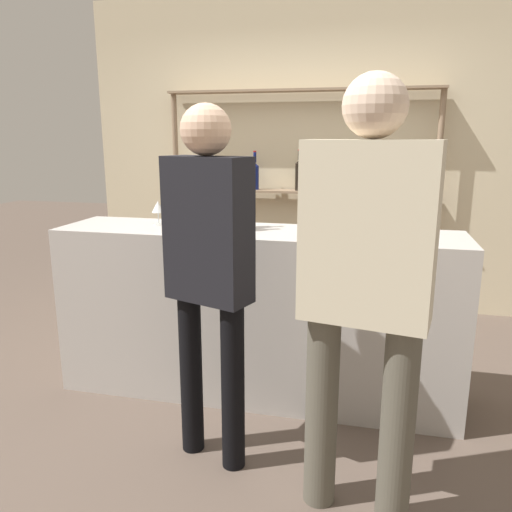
{
  "coord_description": "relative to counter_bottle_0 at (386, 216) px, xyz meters",
  "views": [
    {
      "loc": [
        0.66,
        -2.8,
        1.56
      ],
      "look_at": [
        0.0,
        0.0,
        0.87
      ],
      "focal_mm": 35.0,
      "sensor_mm": 36.0,
      "label": 1
    }
  ],
  "objects": [
    {
      "name": "counter_bottle_1",
      "position": [
        -0.84,
        0.17,
        0.0
      ],
      "size": [
        0.07,
        0.07,
        0.34
      ],
      "color": "#0F1956",
      "rests_on": "bar_counter"
    },
    {
      "name": "bar_counter",
      "position": [
        -0.73,
        0.11,
        -0.65
      ],
      "size": [
        2.39,
        0.54,
        1.03
      ],
      "primitive_type": "cube",
      "color": "#B7B2AD",
      "rests_on": "ground_plane"
    },
    {
      "name": "counter_bottle_2",
      "position": [
        -1.2,
        0.01,
        -0.0
      ],
      "size": [
        0.08,
        0.08,
        0.33
      ],
      "color": "brown",
      "rests_on": "bar_counter"
    },
    {
      "name": "wine_glass",
      "position": [
        -1.37,
        0.17,
        -0.02
      ],
      "size": [
        0.08,
        0.08,
        0.15
      ],
      "color": "silver",
      "rests_on": "bar_counter"
    },
    {
      "name": "customer_right",
      "position": [
        -0.08,
        -0.8,
        -0.11
      ],
      "size": [
        0.52,
        0.3,
        1.79
      ],
      "rotation": [
        0.0,
        0.0,
        1.39
      ],
      "color": "#575347",
      "rests_on": "ground_plane"
    },
    {
      "name": "back_wall",
      "position": [
        -0.73,
        1.98,
        0.24
      ],
      "size": [
        3.99,
        0.12,
        2.8
      ],
      "primitive_type": "cube",
      "color": "beige",
      "rests_on": "ground_plane"
    },
    {
      "name": "counter_bottle_0",
      "position": [
        0.0,
        0.0,
        0.0
      ],
      "size": [
        0.08,
        0.08,
        0.33
      ],
      "color": "brown",
      "rests_on": "bar_counter"
    },
    {
      "name": "counter_bottle_4",
      "position": [
        -0.95,
        -0.06,
        -0.01
      ],
      "size": [
        0.08,
        0.08,
        0.31
      ],
      "color": "#0F1956",
      "rests_on": "bar_counter"
    },
    {
      "name": "back_shelf",
      "position": [
        -0.73,
        1.8,
        0.14
      ],
      "size": [
        2.4,
        0.18,
        1.96
      ],
      "color": "#897056",
      "rests_on": "ground_plane"
    },
    {
      "name": "counter_bottle_3",
      "position": [
        -0.87,
        0.07,
        0.02
      ],
      "size": [
        0.09,
        0.09,
        0.38
      ],
      "color": "black",
      "rests_on": "bar_counter"
    },
    {
      "name": "ground_plane",
      "position": [
        -0.73,
        0.11,
        -1.16
      ],
      "size": [
        16.0,
        16.0,
        0.0
      ],
      "primitive_type": "plane",
      "color": "brown"
    },
    {
      "name": "ice_bucket",
      "position": [
        -0.18,
        0.03,
        -0.02
      ],
      "size": [
        0.22,
        0.22,
        0.23
      ],
      "color": "black",
      "rests_on": "bar_counter"
    },
    {
      "name": "cork_jar",
      "position": [
        -1.01,
        0.07,
        -0.06
      ],
      "size": [
        0.13,
        0.13,
        0.14
      ],
      "color": "silver",
      "rests_on": "bar_counter"
    },
    {
      "name": "counter_bottle_5",
      "position": [
        -1.15,
        0.23,
        -0.01
      ],
      "size": [
        0.09,
        0.09,
        0.32
      ],
      "color": "brown",
      "rests_on": "bar_counter"
    },
    {
      "name": "customer_center",
      "position": [
        -0.79,
        -0.59,
        -0.14
      ],
      "size": [
        0.43,
        0.3,
        1.71
      ],
      "rotation": [
        0.0,
        0.0,
        1.23
      ],
      "color": "black",
      "rests_on": "ground_plane"
    }
  ]
}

